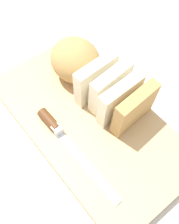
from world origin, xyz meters
name	(u,v)px	position (x,y,z in m)	size (l,w,h in m)	color
ground_plane	(89,124)	(0.00, 0.00, 0.00)	(3.00, 3.00, 0.00)	beige
cutting_board	(89,122)	(0.00, 0.00, 0.01)	(0.47, 0.25, 0.02)	tan
bread_loaf	(92,74)	(-0.06, 0.06, 0.07)	(0.26, 0.12, 0.10)	tan
bread_knife	(58,131)	(-0.02, -0.07, 0.03)	(0.25, 0.03, 0.02)	silver
crumb_near_knife	(94,105)	(-0.02, 0.03, 0.03)	(0.01, 0.01, 0.01)	tan
crumb_near_loaf	(92,101)	(-0.03, 0.03, 0.03)	(0.01, 0.01, 0.01)	tan
crumb_stray_left	(98,103)	(-0.02, 0.04, 0.03)	(0.01, 0.01, 0.01)	tan
crumb_stray_right	(76,89)	(-0.08, 0.03, 0.02)	(0.00, 0.00, 0.00)	tan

